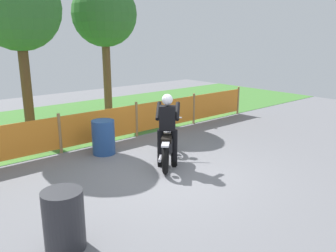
{
  "coord_description": "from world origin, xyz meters",
  "views": [
    {
      "loc": [
        -4.56,
        -5.45,
        2.95
      ],
      "look_at": [
        0.48,
        0.49,
        0.9
      ],
      "focal_mm": 36.78,
      "sensor_mm": 36.0,
      "label": 1
    }
  ],
  "objects_px": {
    "motorcycle_lead": "(168,143)",
    "oil_drum": "(64,220)",
    "spare_drum": "(103,137)",
    "rider_lead": "(167,127)"
  },
  "relations": [
    {
      "from": "rider_lead",
      "to": "spare_drum",
      "type": "height_order",
      "value": "rider_lead"
    },
    {
      "from": "rider_lead",
      "to": "spare_drum",
      "type": "xyz_separation_m",
      "value": [
        -0.72,
        1.68,
        -0.48
      ]
    },
    {
      "from": "rider_lead",
      "to": "spare_drum",
      "type": "distance_m",
      "value": 1.89
    },
    {
      "from": "oil_drum",
      "to": "spare_drum",
      "type": "distance_m",
      "value": 4.08
    },
    {
      "from": "spare_drum",
      "to": "rider_lead",
      "type": "bearing_deg",
      "value": -66.68
    },
    {
      "from": "motorcycle_lead",
      "to": "oil_drum",
      "type": "xyz_separation_m",
      "value": [
        -3.36,
        -1.69,
        -0.04
      ]
    },
    {
      "from": "spare_drum",
      "to": "oil_drum",
      "type": "bearing_deg",
      "value": -127.76
    },
    {
      "from": "motorcycle_lead",
      "to": "oil_drum",
      "type": "height_order",
      "value": "motorcycle_lead"
    },
    {
      "from": "rider_lead",
      "to": "spare_drum",
      "type": "bearing_deg",
      "value": 67.94
    },
    {
      "from": "rider_lead",
      "to": "motorcycle_lead",
      "type": "bearing_deg",
      "value": 0.57
    }
  ]
}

